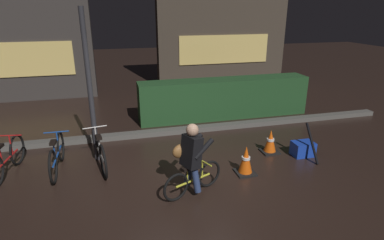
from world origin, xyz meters
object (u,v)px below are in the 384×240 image
Objects in this scene: parked_bike_leftmost at (7,159)px; parked_bike_center_left at (99,151)px; traffic_cone_near at (246,160)px; cyclist at (191,159)px; blue_crate at (303,149)px; street_post at (90,89)px; parked_bike_left_mid at (57,155)px; traffic_cone_far at (270,142)px; closed_umbrella at (312,143)px.

parked_bike_center_left reaches higher than parked_bike_leftmost.
parked_bike_leftmost is 4.41m from traffic_cone_near.
blue_crate is at bearing -6.66° from cyclist.
street_post is 2.45m from cyclist.
parked_bike_left_mid reaches higher than traffic_cone_far.
cyclist is at bearing -161.21° from traffic_cone_near.
parked_bike_leftmost and parked_bike_left_mid have the same top height.
parked_bike_left_mid is at bearing 172.96° from blue_crate.
traffic_cone_far is 0.85m from closed_umbrella.
parked_bike_left_mid is 0.96× the size of parked_bike_center_left.
traffic_cone_far is (0.89, 0.72, -0.02)m from traffic_cone_near.
closed_umbrella is (5.78, -0.90, 0.06)m from parked_bike_leftmost.
parked_bike_left_mid is at bearing -83.70° from parked_bike_leftmost.
traffic_cone_near is (2.65, -0.97, -0.07)m from parked_bike_center_left.
parked_bike_leftmost is 3.46m from cyclist.
street_post is 1.98m from parked_bike_leftmost.
traffic_cone_near is 1.14m from traffic_cone_far.
cyclist reaches higher than traffic_cone_near.
cyclist reaches higher than blue_crate.
street_post is at bearing 167.87° from blue_crate.
parked_bike_leftmost is 1.64m from parked_bike_center_left.
parked_bike_center_left is at bearing -79.34° from street_post.
blue_crate is at bearing 15.13° from traffic_cone_near.
parked_bike_leftmost is 3.44× the size of blue_crate.
parked_bike_center_left is 2.90× the size of traffic_cone_near.
parked_bike_center_left is 2.04m from cyclist.
parked_bike_left_mid reaches higher than traffic_cone_near.
parked_bike_center_left is 3.62× the size of blue_crate.
parked_bike_left_mid is 1.23× the size of cyclist.
closed_umbrella reaches higher than blue_crate.
parked_bike_left_mid is 4.93m from blue_crate.
parked_bike_leftmost is 1.78× the size of closed_umbrella.
traffic_cone_near is at bearing -105.21° from parked_bike_left_mid.
parked_bike_left_mid is at bearing 124.79° from cyclist.
closed_umbrella is (4.91, -0.85, 0.06)m from parked_bike_left_mid.
parked_bike_center_left is (0.06, -0.33, -1.15)m from street_post.
parked_bike_center_left is 3.15× the size of traffic_cone_far.
parked_bike_leftmost is at bearing 71.11° from closed_umbrella.
closed_umbrella is (0.02, -0.25, 0.23)m from blue_crate.
parked_bike_leftmost is 5.85m from closed_umbrella.
street_post is 4.50m from closed_umbrella.
parked_bike_left_mid is at bearing -157.25° from street_post.
parked_bike_center_left is at bearing 68.73° from closed_umbrella.
blue_crate is (5.76, -0.65, -0.17)m from parked_bike_leftmost.
parked_bike_left_mid is 4.98m from closed_umbrella.
traffic_cone_far is at bearing -92.59° from parked_bike_left_mid.
traffic_cone_far is (3.53, -0.25, -0.10)m from parked_bike_center_left.
cyclist is at bearing -105.55° from parked_bike_leftmost.
parked_bike_leftmost is at bearing 176.37° from traffic_cone_far.
parked_bike_left_mid is (0.87, -0.04, 0.00)m from parked_bike_leftmost.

